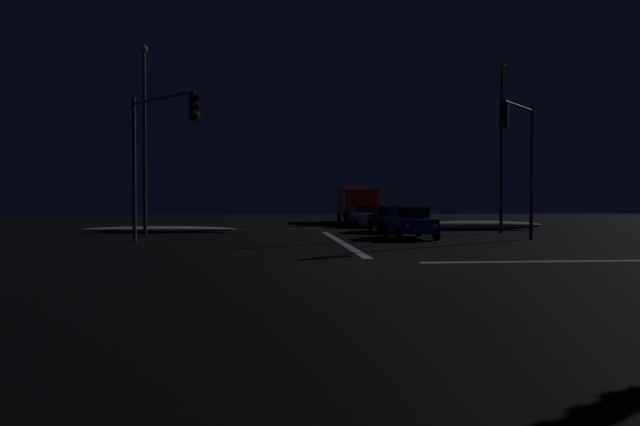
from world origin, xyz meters
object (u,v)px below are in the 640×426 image
at_px(traffic_signal_ne, 521,145).
at_px(traffic_signal_nw, 158,139).
at_px(streetlamp_right_near, 502,136).
at_px(streetlamp_left_near, 144,127).
at_px(box_truck, 356,203).
at_px(sedan_black, 389,219).
at_px(sedan_white, 366,216).
at_px(sedan_blue, 409,222).

height_order(traffic_signal_ne, traffic_signal_nw, traffic_signal_nw).
bearing_deg(traffic_signal_ne, traffic_signal_nw, -178.88).
bearing_deg(streetlamp_right_near, streetlamp_left_near, -180.00).
bearing_deg(box_truck, sedan_black, -90.47).
bearing_deg(sedan_white, traffic_signal_ne, -71.94).
bearing_deg(box_truck, traffic_signal_ne, -79.01).
xyz_separation_m(traffic_signal_nw, streetlamp_left_near, (-2.02, 6.52, 1.34)).
relative_size(sedan_blue, traffic_signal_nw, 0.66).
bearing_deg(streetlamp_left_near, traffic_signal_nw, -72.77).
relative_size(box_truck, traffic_signal_nw, 1.26).
distance_m(sedan_black, traffic_signal_nw, 15.10).
bearing_deg(sedan_black, sedan_blue, -91.76).
xyz_separation_m(sedan_blue, sedan_white, (-0.13, 12.21, 0.00)).
relative_size(box_truck, streetlamp_left_near, 0.80).
height_order(sedan_white, traffic_signal_nw, traffic_signal_nw).
relative_size(traffic_signal_nw, streetlamp_left_near, 0.63).
height_order(sedan_blue, sedan_white, same).
distance_m(streetlamp_left_near, streetlamp_right_near, 20.17).
distance_m(sedan_black, streetlamp_right_near, 8.05).
distance_m(sedan_black, sedan_white, 6.55).
distance_m(traffic_signal_nw, streetlamp_left_near, 6.96).
relative_size(sedan_black, box_truck, 0.52).
relative_size(sedan_blue, sedan_black, 1.00).
relative_size(sedan_blue, streetlamp_right_near, 0.44).
bearing_deg(sedan_blue, streetlamp_right_near, 30.72).
bearing_deg(traffic_signal_ne, box_truck, 100.99).
xyz_separation_m(traffic_signal_ne, streetlamp_left_near, (-18.46, 6.20, 1.44)).
bearing_deg(streetlamp_left_near, box_truck, 49.00).
xyz_separation_m(sedan_black, streetlamp_right_near, (6.17, -1.90, 4.80)).
bearing_deg(sedan_white, streetlamp_left_near, -148.34).
xyz_separation_m(sedan_white, traffic_signal_nw, (-11.67, -14.96, 3.75)).
distance_m(box_truck, streetlamp_right_near, 17.75).
height_order(traffic_signal_nw, streetlamp_right_near, streetlamp_right_near).
distance_m(sedan_white, traffic_signal_ne, 15.83).
bearing_deg(box_truck, sedan_white, -93.07).
height_order(sedan_white, streetlamp_right_near, streetlamp_right_near).
xyz_separation_m(box_truck, traffic_signal_ne, (4.36, -22.43, 2.74)).
distance_m(box_truck, traffic_signal_ne, 23.01).
bearing_deg(traffic_signal_nw, sedan_blue, 13.13).
distance_m(sedan_white, streetlamp_left_near, 16.87).
xyz_separation_m(sedan_white, streetlamp_right_near, (6.47, -8.44, 4.80)).
bearing_deg(sedan_blue, traffic_signal_ne, -27.59).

